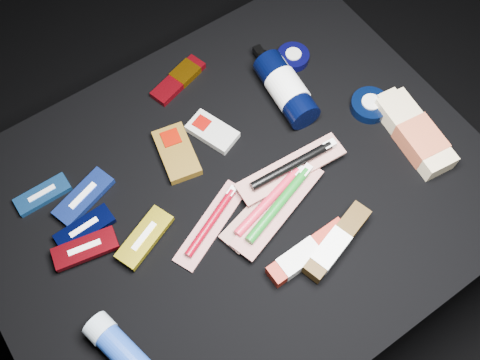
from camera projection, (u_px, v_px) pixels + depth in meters
ground at (237, 255)px, 1.41m from camera, size 3.00×3.00×0.00m
cloth_table at (237, 228)px, 1.23m from camera, size 0.98×0.78×0.40m
luna_bar_0 at (43, 195)px, 1.04m from camera, size 0.11×0.04×0.01m
luna_bar_1 at (84, 197)px, 1.03m from camera, size 0.13×0.08×0.02m
luna_bar_2 at (85, 228)px, 1.00m from camera, size 0.11×0.05×0.01m
luna_bar_3 at (145, 237)px, 0.99m from camera, size 0.13×0.09×0.02m
luna_bar_4 at (85, 249)px, 0.98m from camera, size 0.12×0.07×0.02m
clif_bar_0 at (176, 151)px, 1.08m from camera, size 0.09×0.13×0.02m
clif_bar_1 at (211, 131)px, 1.10m from camera, size 0.09×0.11×0.02m
power_bar at (181, 78)px, 1.16m from camera, size 0.14×0.08×0.02m
lotion_bottle at (286, 89)px, 1.11m from camera, size 0.09×0.22×0.07m
cream_tin_upper at (293, 57)px, 1.18m from camera, size 0.07×0.07×0.02m
cream_tin_lower at (370, 105)px, 1.12m from camera, size 0.08×0.08×0.03m
bodywash_bottle at (415, 135)px, 1.08m from camera, size 0.09×0.21×0.04m
deodorant_stick at (116, 345)px, 0.90m from camera, size 0.07×0.13×0.05m
toothbrush_pack_0 at (212, 223)px, 1.01m from camera, size 0.20×0.12×0.02m
toothbrush_pack_1 at (269, 202)px, 1.02m from camera, size 0.23×0.10×0.03m
toothbrush_pack_2 at (279, 205)px, 1.01m from camera, size 0.24×0.12×0.03m
toothbrush_pack_3 at (293, 167)px, 1.04m from camera, size 0.23×0.07×0.03m
toothpaste_carton_red at (305, 254)px, 0.98m from camera, size 0.17×0.04×0.03m
toothpaste_carton_green at (335, 244)px, 0.98m from camera, size 0.17×0.08×0.03m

